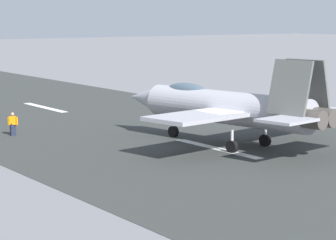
{
  "coord_description": "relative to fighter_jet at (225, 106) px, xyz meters",
  "views": [
    {
      "loc": [
        -35.13,
        28.21,
        8.29
      ],
      "look_at": [
        0.12,
        4.06,
        2.2
      ],
      "focal_mm": 79.81,
      "sensor_mm": 36.0,
      "label": 1
    }
  ],
  "objects": [
    {
      "name": "marker_cone_mid",
      "position": [
        3.63,
        -11.99,
        -2.24
      ],
      "size": [
        0.44,
        0.44,
        0.55
      ],
      "primitive_type": "cone",
      "color": "orange",
      "rests_on": "ground"
    },
    {
      "name": "fighter_jet",
      "position": [
        0.0,
        0.0,
        0.0
      ],
      "size": [
        17.25,
        13.96,
        5.71
      ],
      "color": "#9E9EA7",
      "rests_on": "ground"
    },
    {
      "name": "marker_cone_far",
      "position": [
        25.37,
        -11.99,
        -2.24
      ],
      "size": [
        0.44,
        0.44,
        0.55
      ],
      "primitive_type": "cone",
      "color": "orange",
      "rests_on": "ground"
    },
    {
      "name": "runway_strip",
      "position": [
        -1.32,
        1.13,
        -2.5
      ],
      "size": [
        240.0,
        26.0,
        0.02
      ],
      "color": "#313432",
      "rests_on": "ground"
    },
    {
      "name": "ground_plane",
      "position": [
        -1.3,
        1.13,
        -2.51
      ],
      "size": [
        400.0,
        400.0,
        0.0
      ],
      "primitive_type": "plane",
      "color": "slate"
    },
    {
      "name": "crew_person",
      "position": [
        11.22,
        9.58,
        -1.7
      ],
      "size": [
        0.49,
        0.57,
        1.62
      ],
      "color": "#1E2338",
      "rests_on": "ground"
    }
  ]
}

